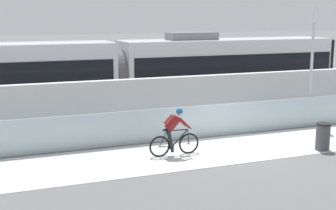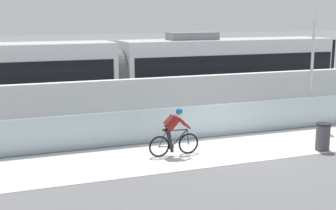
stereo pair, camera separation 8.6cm
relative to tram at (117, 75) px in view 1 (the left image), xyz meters
name	(u,v)px [view 1 (the left image)]	position (x,y,z in m)	size (l,w,h in m)	color
ground_plane	(237,148)	(2.57, -6.85, -1.89)	(200.00, 200.00, 0.00)	slate
bike_path_deck	(237,148)	(2.57, -6.85, -1.89)	(32.00, 3.20, 0.01)	silver
glass_parapet	(214,120)	(2.57, -5.00, -1.27)	(32.00, 0.05, 1.24)	silver
concrete_barrier_wall	(195,101)	(2.57, -3.20, -0.83)	(32.00, 0.36, 2.14)	silver
tram_rail_near	(174,114)	(2.57, -0.72, -1.89)	(32.00, 0.08, 0.01)	#595654
tram_rail_far	(163,108)	(2.57, 0.72, -1.89)	(32.00, 0.08, 0.01)	#595654
tram	(117,75)	(0.00, 0.00, 0.00)	(22.56, 2.54, 3.81)	silver
cyclist_on_bike	(174,132)	(0.16, -6.85, -1.09)	(1.77, 0.58, 1.61)	black
lamp_post_antenna	(313,48)	(7.24, -4.70, 1.40)	(0.28, 0.28, 5.20)	gray
trash_bin	(323,137)	(5.23, -8.10, -1.41)	(0.51, 0.51, 0.96)	#47474C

